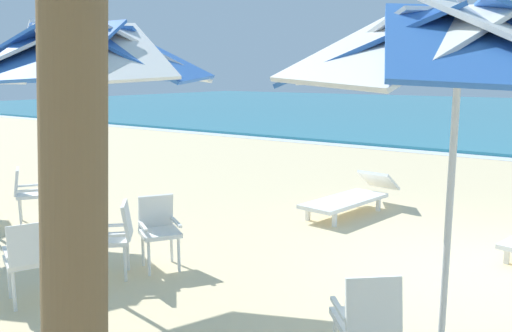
# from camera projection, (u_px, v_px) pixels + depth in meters

# --- Properties ---
(ground_plane) EXTENTS (80.00, 80.00, 0.00)m
(ground_plane) POSITION_uv_depth(u_px,v_px,m) (498.00, 278.00, 6.12)
(ground_plane) COLOR beige
(beach_umbrella_0) EXTENTS (2.57, 2.57, 2.84)m
(beach_umbrella_0) POSITION_uv_depth(u_px,v_px,m) (460.00, 50.00, 3.55)
(beach_umbrella_0) COLOR silver
(beach_umbrella_0) RESTS_ON ground
(plastic_chair_0) EXTENTS (0.63, 0.63, 0.87)m
(plastic_chair_0) POSITION_uv_depth(u_px,v_px,m) (367.00, 318.00, 4.03)
(plastic_chair_0) COLOR white
(plastic_chair_0) RESTS_ON ground
(beach_umbrella_1) EXTENTS (2.56, 2.56, 2.89)m
(beach_umbrella_1) POSITION_uv_depth(u_px,v_px,m) (86.00, 55.00, 5.30)
(beach_umbrella_1) COLOR silver
(beach_umbrella_1) RESTS_ON ground
(plastic_chair_1) EXTENTS (0.60, 0.58, 0.87)m
(plastic_chair_1) POSITION_uv_depth(u_px,v_px,m) (29.00, 257.00, 5.37)
(plastic_chair_1) COLOR white
(plastic_chair_1) RESTS_ON ground
(plastic_chair_2) EXTENTS (0.62, 0.61, 0.87)m
(plastic_chair_2) POSITION_uv_depth(u_px,v_px,m) (159.00, 227.00, 6.40)
(plastic_chair_2) COLOR white
(plastic_chair_2) RESTS_ON ground
(plastic_chair_3) EXTENTS (0.63, 0.63, 0.87)m
(plastic_chair_3) POSITION_uv_depth(u_px,v_px,m) (116.00, 235.00, 6.10)
(plastic_chair_3) COLOR white
(plastic_chair_3) RESTS_ON ground
(plastic_chair_5) EXTENTS (0.61, 0.63, 0.87)m
(plastic_chair_5) POSITION_uv_depth(u_px,v_px,m) (27.00, 191.00, 8.31)
(plastic_chair_5) COLOR white
(plastic_chair_5) RESTS_ON ground
(sun_lounger_2) EXTENTS (0.93, 2.21, 0.62)m
(sun_lounger_2) POSITION_uv_depth(u_px,v_px,m) (352.00, 197.00, 8.89)
(sun_lounger_2) COLOR white
(sun_lounger_2) RESTS_ON ground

